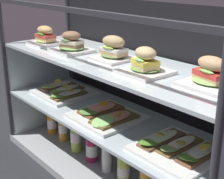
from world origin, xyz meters
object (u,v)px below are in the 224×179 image
Objects in this scene: juice_bottle_near_post at (76,136)px; juice_bottle_back_center at (63,127)px; plated_roll_sandwich_center at (113,50)px; juice_bottle_front_fourth at (52,120)px; plated_roll_sandwich_far_left at (45,37)px; plated_roll_sandwich_far_right at (72,45)px; juice_bottle_front_middle at (124,168)px; plated_roll_sandwich_mid_right at (145,64)px; juice_bottle_front_right_end at (92,146)px; juice_bottle_front_second at (107,157)px; open_sandwich_tray_near_right_corner at (178,148)px; plated_roll_sandwich_mid_left at (211,76)px; open_sandwich_tray_right_of_center at (106,115)px; open_sandwich_tray_far_right at (64,91)px.

juice_bottle_back_center is at bearing 175.60° from juice_bottle_near_post.
plated_roll_sandwich_center is 0.74× the size of juice_bottle_front_fourth.
plated_roll_sandwich_far_left is 0.28m from plated_roll_sandwich_far_right.
juice_bottle_front_middle is at bearing 2.15° from plated_roll_sandwich_far_right.
plated_roll_sandwich_mid_right reaches higher than juice_bottle_front_right_end.
juice_bottle_near_post is (0.16, -0.01, 0.00)m from juice_bottle_back_center.
plated_roll_sandwich_center is 0.59m from juice_bottle_front_second.
open_sandwich_tray_near_right_corner is at bearing -0.46° from juice_bottle_front_fourth.
plated_roll_sandwich_mid_left is 0.72m from juice_bottle_front_middle.
juice_bottle_back_center is at bearing 169.16° from plated_roll_sandwich_far_right.
juice_bottle_front_fourth is (-0.90, 0.04, -0.58)m from plated_roll_sandwich_mid_right.
juice_bottle_near_post is 0.94× the size of juice_bottle_front_right_end.
plated_roll_sandwich_far_left reaches higher than juice_bottle_front_fourth.
plated_roll_sandwich_far_right is at bearing -10.84° from juice_bottle_back_center.
plated_roll_sandwich_far_right is 0.55m from plated_roll_sandwich_mid_right.
plated_roll_sandwich_center is 0.29m from plated_roll_sandwich_mid_right.
plated_roll_sandwich_mid_right is 0.39m from open_sandwich_tray_near_right_corner.
plated_roll_sandwich_mid_left is 0.60× the size of open_sandwich_tray_right_of_center.
open_sandwich_tray_right_of_center is (-0.29, 0.01, -0.34)m from plated_roll_sandwich_mid_right.
juice_bottle_back_center is at bearing -176.63° from plated_roll_sandwich_center.
plated_roll_sandwich_mid_right is 0.65m from juice_bottle_front_second.
open_sandwich_tray_near_right_corner is 0.66m from juice_bottle_front_right_end.
plated_roll_sandwich_mid_right reaches higher than juice_bottle_near_post.
open_sandwich_tray_right_of_center is 1.56× the size of juice_bottle_front_middle.
open_sandwich_tray_far_right is at bearing 176.02° from plated_roll_sandwich_mid_right.
open_sandwich_tray_near_right_corner is at bearing -1.57° from open_sandwich_tray_far_right.
juice_bottle_front_second is at bearing -1.67° from juice_bottle_front_fourth.
juice_bottle_front_right_end is (0.47, -0.01, -0.00)m from juice_bottle_front_fourth.
juice_bottle_back_center is 0.16m from juice_bottle_near_post.
open_sandwich_tray_right_of_center is at bearing 2.36° from plated_roll_sandwich_far_left.
juice_bottle_front_fourth is 1.15× the size of juice_bottle_front_second.
juice_bottle_back_center is at bearing 177.63° from plated_roll_sandwich_mid_right.
plated_roll_sandwich_mid_right and plated_roll_sandwich_mid_left have the same top height.
juice_bottle_back_center is (-0.93, 0.00, -0.24)m from open_sandwich_tray_near_right_corner.
juice_bottle_front_right_end is at bearing -176.38° from plated_roll_sandwich_mid_left.
plated_roll_sandwich_far_left is at bearing -34.12° from juice_bottle_front_fourth.
plated_roll_sandwich_center is at bearing 160.89° from juice_bottle_front_middle.
plated_roll_sandwich_mid_right reaches higher than plated_roll_sandwich_far_left.
plated_roll_sandwich_far_left is 0.91m from juice_bottle_front_middle.
open_sandwich_tray_far_right is 1.45× the size of juice_bottle_back_center.
open_sandwich_tray_near_right_corner is at bearing 2.54° from plated_roll_sandwich_far_right.
plated_roll_sandwich_far_left is 0.52× the size of open_sandwich_tray_right_of_center.
open_sandwich_tray_right_of_center is 1.44× the size of juice_bottle_near_post.
juice_bottle_near_post is at bearing -3.08° from juice_bottle_front_fourth.
plated_roll_sandwich_center reaches higher than plated_roll_sandwich_far_left.
plated_roll_sandwich_mid_left is (1.12, 0.08, -0.00)m from plated_roll_sandwich_far_left.
juice_bottle_near_post is (-0.87, -0.05, -0.57)m from plated_roll_sandwich_mid_left.
juice_bottle_front_middle is at bearing -4.00° from open_sandwich_tray_far_right.
plated_roll_sandwich_mid_left is at bearing 3.90° from plated_roll_sandwich_far_left.
juice_bottle_front_second is (0.14, -0.01, -0.01)m from juice_bottle_front_right_end.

